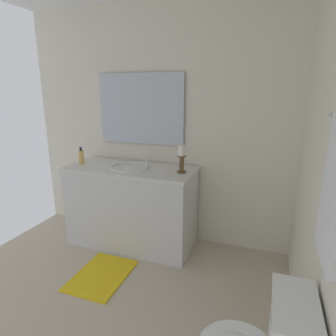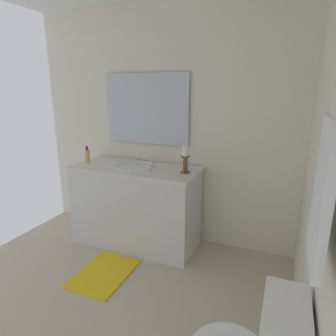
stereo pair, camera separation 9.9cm
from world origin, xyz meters
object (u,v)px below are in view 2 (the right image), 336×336
vanity_cabinet (136,205)px  soap_bottle (87,156)px  sink_basin (135,171)px  towel_near_vanity (323,195)px  candle_holder_tall (185,158)px  mirror (146,109)px  bath_mat (104,273)px

vanity_cabinet → soap_bottle: bearing=-85.8°
sink_basin → towel_near_vanity: size_ratio=0.81×
sink_basin → vanity_cabinet: bearing=-90.0°
candle_holder_tall → soap_bottle: size_ratio=1.47×
mirror → candle_holder_tall: bearing=62.6°
vanity_cabinet → bath_mat: 0.75m
candle_holder_tall → towel_near_vanity: (1.48, 0.98, 0.30)m
vanity_cabinet → candle_holder_tall: (0.00, 0.55, 0.56)m
soap_bottle → towel_near_vanity: size_ratio=0.36×
mirror → candle_holder_tall: 0.75m
vanity_cabinet → mirror: size_ratio=1.40×
towel_near_vanity → bath_mat: towel_near_vanity is taller
vanity_cabinet → sink_basin: bearing=90.0°
sink_basin → towel_near_vanity: towel_near_vanity is taller
mirror → soap_bottle: (0.32, -0.55, -0.49)m
vanity_cabinet → mirror: mirror is taller
mirror → candle_holder_tall: size_ratio=3.59×
candle_holder_tall → mirror: bearing=-117.4°
candle_holder_tall → soap_bottle: (0.04, -1.10, -0.07)m
mirror → bath_mat: 1.67m
vanity_cabinet → candle_holder_tall: candle_holder_tall is taller
sink_basin → bath_mat: bearing=-0.1°
soap_bottle → bath_mat: bearing=43.4°
bath_mat → candle_holder_tall: bearing=138.8°
mirror → candle_holder_tall: mirror is taller
sink_basin → mirror: bearing=-179.8°
vanity_cabinet → soap_bottle: soap_bottle is taller
vanity_cabinet → soap_bottle: 0.75m
vanity_cabinet → bath_mat: size_ratio=2.22×
sink_basin → soap_bottle: bearing=-85.9°
candle_holder_tall → bath_mat: (0.62, -0.55, -0.98)m
vanity_cabinet → sink_basin: 0.38m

